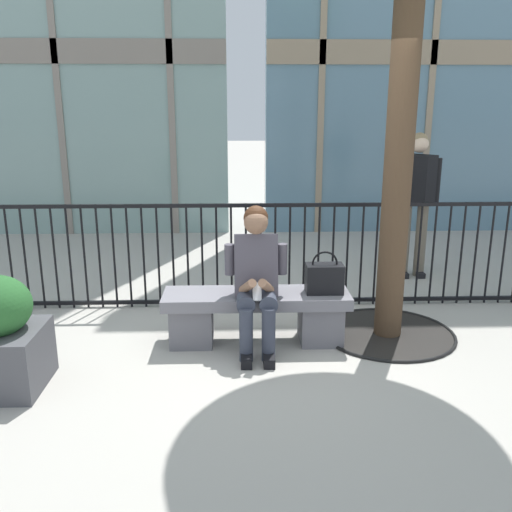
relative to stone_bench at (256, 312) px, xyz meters
name	(u,v)px	position (x,y,z in m)	size (l,w,h in m)	color
ground_plane	(256,341)	(0.00, 0.00, -0.27)	(60.00, 60.00, 0.00)	#B2ADA3
stone_bench	(256,312)	(0.00, 0.00, 0.00)	(1.60, 0.44, 0.45)	slate
seated_person_with_phone	(256,275)	(-0.01, -0.13, 0.38)	(0.52, 0.66, 1.21)	#383D4C
handbag_on_bench	(324,278)	(0.58, -0.01, 0.31)	(0.32, 0.18, 0.37)	black
bystander_at_railing	(416,194)	(1.95, 1.89, 0.73)	(0.55, 0.43, 1.71)	#6B6051
plaza_railing	(253,255)	(0.00, 0.91, 0.27)	(7.25, 0.04, 1.07)	black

